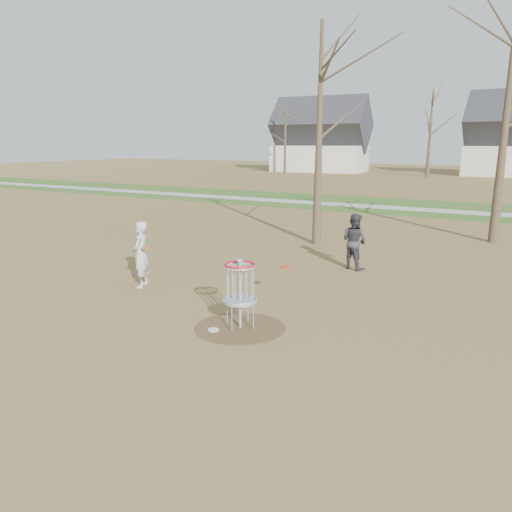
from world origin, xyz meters
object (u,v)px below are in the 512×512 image
Objects in this scene: disc_grounded at (213,330)px; player_standing at (141,254)px; disc_golf_basket at (240,283)px; player_throwing at (354,241)px.

player_standing is at bearing 153.71° from disc_grounded.
disc_golf_basket is (0.37, 0.39, 0.89)m from disc_grounded.
player_throwing is 5.69m from disc_golf_basket.
player_standing is at bearing 66.56° from player_throwing.
disc_golf_basket is at bearing 46.43° from disc_grounded.
player_throwing is at bearing 86.45° from disc_golf_basket.
player_throwing reaches higher than disc_golf_basket.
player_standing is 1.23× the size of disc_golf_basket.
disc_grounded is at bearing 102.01° from player_throwing.
player_standing is at bearing 161.29° from disc_golf_basket.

